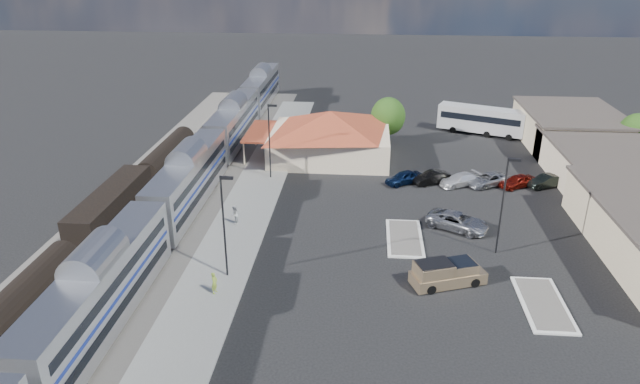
# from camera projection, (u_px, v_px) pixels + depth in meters

# --- Properties ---
(ground) EXTENTS (280.00, 280.00, 0.00)m
(ground) POSITION_uv_depth(u_px,v_px,m) (361.00, 247.00, 51.94)
(ground) COLOR black
(ground) RESTS_ON ground
(railbed) EXTENTS (16.00, 100.00, 0.12)m
(railbed) POSITION_uv_depth(u_px,v_px,m) (166.00, 203.00, 60.86)
(railbed) COLOR #4C4944
(railbed) RESTS_ON ground
(platform) EXTENTS (5.50, 92.00, 0.18)m
(platform) POSITION_uv_depth(u_px,v_px,m) (245.00, 214.00, 58.32)
(platform) COLOR gray
(platform) RESTS_ON ground
(passenger_train) EXTENTS (3.00, 104.00, 5.55)m
(passenger_train) POSITION_uv_depth(u_px,v_px,m) (189.00, 182.00, 58.92)
(passenger_train) COLOR silver
(passenger_train) RESTS_ON ground
(freight_cars) EXTENTS (2.80, 46.00, 4.00)m
(freight_cars) POSITION_uv_depth(u_px,v_px,m) (112.00, 211.00, 54.65)
(freight_cars) COLOR black
(freight_cars) RESTS_ON ground
(station_depot) EXTENTS (18.35, 12.24, 6.20)m
(station_depot) POSITION_uv_depth(u_px,v_px,m) (330.00, 134.00, 73.04)
(station_depot) COLOR #C4AF8F
(station_depot) RESTS_ON ground
(buildings_east) EXTENTS (14.40, 51.40, 4.80)m
(buildings_east) POSITION_uv_depth(u_px,v_px,m) (622.00, 176.00, 61.97)
(buildings_east) COLOR #C6B28C
(buildings_east) RESTS_ON ground
(traffic_island_south) EXTENTS (3.30, 7.50, 0.21)m
(traffic_island_south) POSITION_uv_depth(u_px,v_px,m) (405.00, 238.00, 53.43)
(traffic_island_south) COLOR silver
(traffic_island_south) RESTS_ON ground
(traffic_island_north) EXTENTS (3.30, 7.50, 0.21)m
(traffic_island_north) POSITION_uv_depth(u_px,v_px,m) (543.00, 304.00, 43.50)
(traffic_island_north) COLOR silver
(traffic_island_north) RESTS_ON ground
(lamp_plat_s) EXTENTS (1.08, 0.25, 9.00)m
(lamp_plat_s) POSITION_uv_depth(u_px,v_px,m) (225.00, 219.00, 45.18)
(lamp_plat_s) COLOR black
(lamp_plat_s) RESTS_ON ground
(lamp_plat_n) EXTENTS (1.08, 0.25, 9.00)m
(lamp_plat_n) POSITION_uv_depth(u_px,v_px,m) (270.00, 135.00, 65.33)
(lamp_plat_n) COLOR black
(lamp_plat_n) RESTS_ON ground
(lamp_lot) EXTENTS (1.08, 0.25, 9.00)m
(lamp_lot) POSITION_uv_depth(u_px,v_px,m) (504.00, 198.00, 48.91)
(lamp_lot) COLOR black
(lamp_lot) RESTS_ON ground
(tree_east_c) EXTENTS (4.41, 4.41, 6.21)m
(tree_east_c) POSITION_uv_depth(u_px,v_px,m) (636.00, 132.00, 71.66)
(tree_east_c) COLOR #382314
(tree_east_c) RESTS_ON ground
(tree_depot) EXTENTS (4.71, 4.71, 6.63)m
(tree_depot) POSITION_uv_depth(u_px,v_px,m) (388.00, 116.00, 77.60)
(tree_depot) COLOR #382314
(tree_depot) RESTS_ON ground
(pickup_truck) EXTENTS (6.37, 4.09, 2.07)m
(pickup_truck) POSITION_uv_depth(u_px,v_px,m) (448.00, 273.00, 45.91)
(pickup_truck) COLOR tan
(pickup_truck) RESTS_ON ground
(suv) EXTENTS (6.54, 5.26, 1.65)m
(suv) POSITION_uv_depth(u_px,v_px,m) (458.00, 221.00, 55.00)
(suv) COLOR #9FA1A7
(suv) RESTS_ON ground
(coach_bus) EXTENTS (12.43, 7.22, 3.96)m
(coach_bus) POSITION_uv_depth(u_px,v_px,m) (482.00, 119.00, 82.73)
(coach_bus) COLOR white
(coach_bus) RESTS_ON ground
(person_a) EXTENTS (0.56, 0.73, 1.81)m
(person_a) POSITION_uv_depth(u_px,v_px,m) (214.00, 283.00, 44.42)
(person_a) COLOR #A3C33D
(person_a) RESTS_ON platform
(person_b) EXTENTS (0.75, 0.94, 1.87)m
(person_b) POSITION_uv_depth(u_px,v_px,m) (234.00, 215.00, 55.66)
(person_b) COLOR silver
(person_b) RESTS_ON platform
(parked_car_a) EXTENTS (4.72, 3.89, 1.52)m
(parked_car_a) POSITION_uv_depth(u_px,v_px,m) (404.00, 178.00, 65.67)
(parked_car_a) COLOR #0B1A3A
(parked_car_a) RESTS_ON ground
(parked_car_b) EXTENTS (4.74, 3.49, 1.49)m
(parked_car_b) POSITION_uv_depth(u_px,v_px,m) (432.00, 178.00, 65.71)
(parked_car_b) COLOR black
(parked_car_b) RESTS_ON ground
(parked_car_c) EXTENTS (5.25, 4.06, 1.42)m
(parked_car_c) POSITION_uv_depth(u_px,v_px,m) (460.00, 180.00, 65.20)
(parked_car_c) COLOR white
(parked_car_c) RESTS_ON ground
(parked_car_d) EXTENTS (5.66, 4.73, 1.44)m
(parked_car_d) POSITION_uv_depth(u_px,v_px,m) (488.00, 180.00, 65.22)
(parked_car_d) COLOR gray
(parked_car_d) RESTS_ON ground
(parked_car_e) EXTENTS (4.65, 3.69, 1.49)m
(parked_car_e) POSITION_uv_depth(u_px,v_px,m) (517.00, 181.00, 64.69)
(parked_car_e) COLOR maroon
(parked_car_e) RESTS_ON ground
(parked_car_f) EXTENTS (4.63, 3.35, 1.45)m
(parked_car_f) POSITION_uv_depth(u_px,v_px,m) (545.00, 181.00, 64.73)
(parked_car_f) COLOR black
(parked_car_f) RESTS_ON ground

